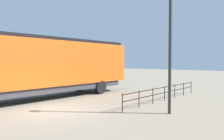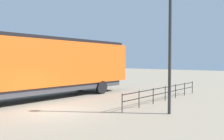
{
  "view_description": "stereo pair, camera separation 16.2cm",
  "coord_description": "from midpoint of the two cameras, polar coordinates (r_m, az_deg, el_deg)",
  "views": [
    {
      "loc": [
        10.36,
        -7.19,
        2.74
      ],
      "look_at": [
        1.83,
        2.69,
        2.22
      ],
      "focal_mm": 36.26,
      "sensor_mm": 36.0,
      "label": 1
    },
    {
      "loc": [
        10.48,
        -7.08,
        2.74
      ],
      "look_at": [
        1.83,
        2.69,
        2.22
      ],
      "focal_mm": 36.26,
      "sensor_mm": 36.0,
      "label": 2
    }
  ],
  "objects": [
    {
      "name": "ground_plane",
      "position": [
        12.92,
        -14.7,
        -10.04
      ],
      "size": [
        120.0,
        120.0,
        0.0
      ],
      "primitive_type": "plane",
      "color": "gray"
    },
    {
      "name": "locomotive",
      "position": [
        16.87,
        -18.15,
        1.22
      ],
      "size": [
        3.08,
        16.76,
        4.42
      ],
      "color": "#D15114",
      "rests_on": "ground_plane"
    },
    {
      "name": "lamp_post",
      "position": [
        12.11,
        14.1,
        9.93
      ],
      "size": [
        0.47,
        0.47,
        6.51
      ],
      "color": "#2D2D2D",
      "rests_on": "ground_plane"
    },
    {
      "name": "platform_fence",
      "position": [
        16.08,
        12.85,
        -5.22
      ],
      "size": [
        0.05,
        9.51,
        1.01
      ],
      "color": "black",
      "rests_on": "ground_plane"
    }
  ]
}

